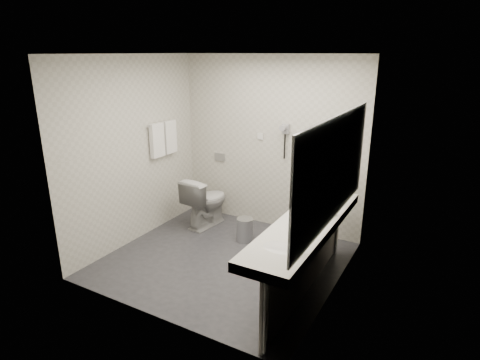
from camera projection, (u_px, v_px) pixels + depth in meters
The scene contains 32 objects.
floor at pixel (224, 260), 5.06m from camera, with size 2.80×2.80×0.00m, color #2B2B31.
ceiling at pixel (221, 54), 4.29m from camera, with size 2.80×2.80×0.00m, color silver.
wall_back at pixel (270, 144), 5.75m from camera, with size 2.80×2.80×0.00m, color beige.
wall_front at pixel (147, 199), 3.59m from camera, with size 2.80×2.80×0.00m, color beige.
wall_left at pixel (134, 151), 5.32m from camera, with size 2.60×2.60×0.00m, color beige.
wall_right at pixel (340, 184), 4.02m from camera, with size 2.60×2.60×0.00m, color beige.
vanity_counter at pixel (305, 226), 4.12m from camera, with size 0.55×2.20×0.10m, color silver.
vanity_panel at pixel (306, 263), 4.24m from camera, with size 0.03×2.15×0.75m, color #9C9793.
vanity_post_near at pixel (266, 318), 3.36m from camera, with size 0.06×0.06×0.75m, color silver.
vanity_post_far at pixel (337, 228), 5.09m from camera, with size 0.06×0.06×0.75m, color silver.
mirror at pixel (335, 169), 3.80m from camera, with size 0.02×2.20×1.05m, color #B2BCC6.
basin_near at pixel (280, 249), 3.57m from camera, with size 0.40×0.31×0.05m, color silver.
basin_far at pixel (325, 203), 4.65m from camera, with size 0.40×0.31×0.05m, color silver.
faucet_near at pixel (301, 245), 3.45m from camera, with size 0.04×0.04×0.15m, color silver.
faucet_far at pixel (342, 199), 4.53m from camera, with size 0.04×0.04×0.15m, color silver.
soap_bottle_a at pixel (310, 213), 4.20m from camera, with size 0.05×0.05×0.11m, color silver.
soap_bottle_b at pixel (310, 213), 4.19m from camera, with size 0.08×0.08×0.10m, color silver.
soap_bottle_c at pixel (305, 219), 4.03m from camera, with size 0.04×0.04×0.11m, color silver.
glass_left at pixel (325, 213), 4.17m from camera, with size 0.06×0.06×0.11m, color silver.
glass_right at pixel (334, 210), 4.25m from camera, with size 0.07×0.07×0.12m, color silver.
toilet at pixel (206, 201), 5.98m from camera, with size 0.43×0.75×0.76m, color silver.
flush_plate at pixel (220, 157), 6.23m from camera, with size 0.18×0.02×0.12m, color #B2B5BA.
pedal_bin at pixel (245, 230), 5.52m from camera, with size 0.23×0.23×0.32m, color #B2B5BA.
bin_lid at pixel (245, 219), 5.47m from camera, with size 0.23×0.23×0.01m, color #B2B5BA.
towel_rail at pixel (162, 123), 5.67m from camera, with size 0.02×0.02×0.62m, color silver.
towel_near at pixel (157, 140), 5.61m from camera, with size 0.07×0.24×0.48m, color white.
towel_far at pixel (170, 137), 5.84m from camera, with size 0.07×0.24×0.48m, color white.
dryer_cradle at pixel (286, 129), 5.53m from camera, with size 0.10×0.04×0.14m, color gray.
dryer_barrel at pixel (284, 127), 5.47m from camera, with size 0.08×0.08×0.14m, color gray.
dryer_cord at pixel (285, 147), 5.60m from camera, with size 0.02×0.02×0.35m, color black.
switch_plate_a at pixel (260, 136), 5.78m from camera, with size 0.09×0.02×0.09m, color silver.
switch_plate_b at pixel (306, 141), 5.45m from camera, with size 0.09×0.02×0.09m, color silver.
Camera 1 is at (2.38, -3.82, 2.52)m, focal length 29.80 mm.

